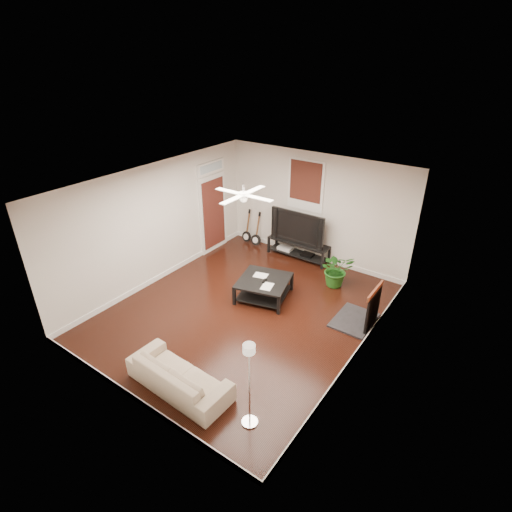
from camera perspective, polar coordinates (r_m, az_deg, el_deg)
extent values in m
cube|color=black|center=(8.66, -1.54, -7.76)|extent=(5.00, 6.00, 0.01)
cube|color=white|center=(7.40, -1.82, 10.19)|extent=(5.00, 6.00, 0.01)
cube|color=silver|center=(10.28, 8.44, 6.75)|extent=(5.00, 0.01, 2.80)
cube|color=silver|center=(6.18, -18.80, -9.97)|extent=(5.00, 0.01, 2.80)
cube|color=silver|center=(9.51, -13.87, 4.46)|extent=(0.01, 6.00, 2.80)
cube|color=silver|center=(6.92, 15.23, -4.98)|extent=(0.01, 6.00, 2.80)
cube|color=#B3633A|center=(7.76, 17.86, -1.61)|extent=(0.02, 2.20, 2.80)
cube|color=black|center=(8.31, 15.06, -6.72)|extent=(0.80, 1.10, 0.92)
cube|color=#3A190F|center=(10.21, 7.07, 9.96)|extent=(1.00, 0.06, 1.30)
cube|color=white|center=(10.77, -6.15, 7.02)|extent=(0.08, 1.00, 2.50)
cube|color=black|center=(10.70, 6.03, 0.94)|extent=(1.68, 0.45, 0.47)
imported|color=black|center=(10.43, 6.26, 4.25)|extent=(1.51, 0.20, 0.87)
cube|color=black|center=(8.98, 1.12, -4.61)|extent=(1.32, 1.32, 0.45)
imported|color=#BBAB8C|center=(6.92, -10.89, -16.35)|extent=(1.86, 0.79, 0.54)
imported|color=#20601B|center=(9.50, 11.39, -1.88)|extent=(1.00, 0.99, 0.84)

